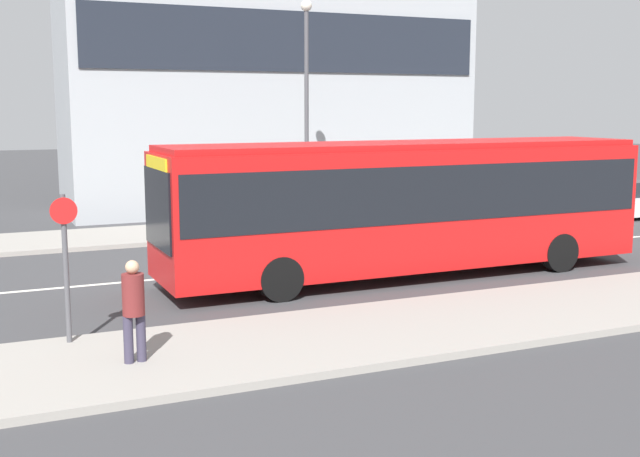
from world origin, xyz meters
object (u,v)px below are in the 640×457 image
(parked_car_0, at_px, (621,201))
(bus_stop_sign, at_px, (65,256))
(city_bus, at_px, (407,199))
(street_lamp, at_px, (307,91))
(pedestrian_near_stop, at_px, (134,305))

(parked_car_0, height_order, bus_stop_sign, bus_stop_sign)
(bus_stop_sign, bearing_deg, parked_car_0, 21.99)
(city_bus, height_order, bus_stop_sign, city_bus)
(city_bus, distance_m, street_lamp, 8.21)
(parked_car_0, height_order, pedestrian_near_stop, pedestrian_near_stop)
(city_bus, height_order, parked_car_0, city_bus)
(city_bus, bearing_deg, street_lamp, 89.48)
(street_lamp, bearing_deg, bus_stop_sign, -130.07)
(parked_car_0, bearing_deg, bus_stop_sign, -158.01)
(street_lamp, bearing_deg, city_bus, -95.30)
(pedestrian_near_stop, height_order, street_lamp, street_lamp)
(bus_stop_sign, distance_m, street_lamp, 14.12)
(pedestrian_near_stop, height_order, bus_stop_sign, bus_stop_sign)
(pedestrian_near_stop, bearing_deg, bus_stop_sign, -67.30)
(city_bus, bearing_deg, parked_car_0, 28.62)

